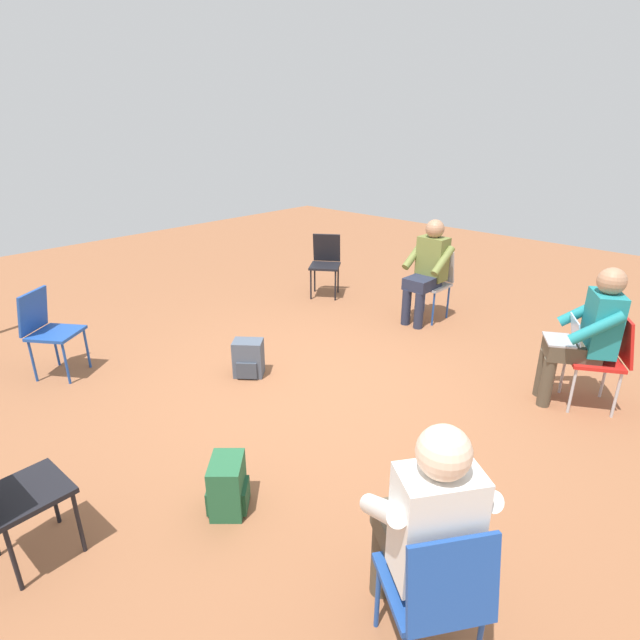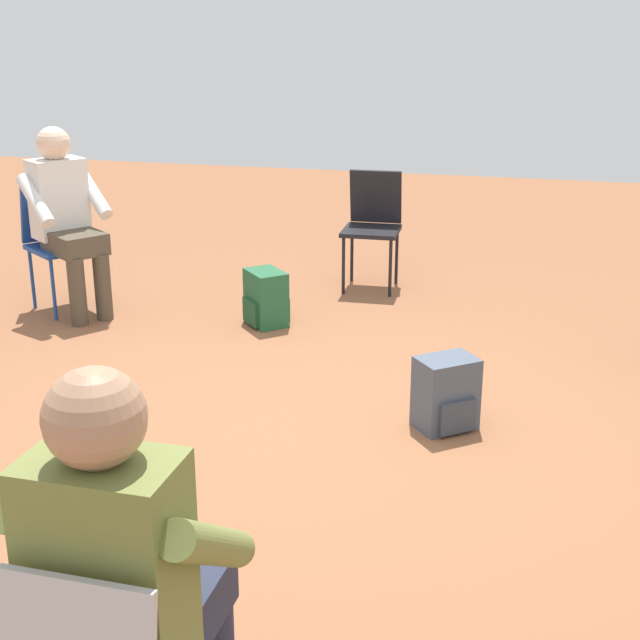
{
  "view_description": "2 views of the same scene",
  "coord_description": "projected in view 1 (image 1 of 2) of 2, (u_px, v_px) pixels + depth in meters",
  "views": [
    {
      "loc": [
        -2.74,
        2.97,
        2.32
      ],
      "look_at": [
        -0.09,
        0.13,
        0.76
      ],
      "focal_mm": 28.0,
      "sensor_mm": 36.0,
      "label": 1
    },
    {
      "loc": [
        1.11,
        -3.73,
        1.92
      ],
      "look_at": [
        0.17,
        -0.04,
        0.61
      ],
      "focal_mm": 50.0,
      "sensor_mm": 36.0,
      "label": 2
    }
  ],
  "objects": [
    {
      "name": "person_in_white",
      "position": [
        425.0,
        523.0,
        2.16
      ],
      "size": [
        0.63,
        0.63,
        1.24
      ],
      "rotation": [
        0.0,
        0.0,
        -2.19
      ],
      "color": "#4C4233",
      "rests_on": "ground"
    },
    {
      "name": "chair_southeast",
      "position": [
        326.0,
        260.0,
        6.96
      ],
      "size": [
        0.57,
        0.58,
        0.85
      ],
      "rotation": [
        0.0,
        0.0,
        0.6
      ],
      "color": "black",
      "rests_on": "ground"
    },
    {
      "name": "chair_north",
      "position": [
        9.0,
        491.0,
        2.64
      ],
      "size": [
        0.41,
        0.45,
        0.85
      ],
      "rotation": [
        0.0,
        0.0,
        -3.11
      ],
      "color": "black",
      "rests_on": "ground"
    },
    {
      "name": "chair_south",
      "position": [
        434.0,
        279.0,
        6.14
      ],
      "size": [
        0.41,
        0.44,
        0.85
      ],
      "rotation": [
        0.0,
        0.0,
        -0.01
      ],
      "color": "#B7B7BC",
      "rests_on": "ground"
    },
    {
      "name": "person_with_laptop",
      "position": [
        588.0,
        331.0,
        4.13
      ],
      "size": [
        0.64,
        0.62,
        1.24
      ],
      "rotation": [
        0.0,
        0.0,
        -1.04
      ],
      "color": "#4C4233",
      "rests_on": "ground"
    },
    {
      "name": "ground_plane",
      "position": [
        322.0,
        389.0,
        4.61
      ],
      "size": [
        15.13,
        15.13,
        0.0
      ],
      "primitive_type": "plane",
      "color": "brown"
    },
    {
      "name": "backpack_near_laptop_user",
      "position": [
        228.0,
        488.0,
        3.15
      ],
      "size": [
        0.34,
        0.34,
        0.36
      ],
      "rotation": [
        0.0,
        0.0,
        5.46
      ],
      "color": "#235B38",
      "rests_on": "ground"
    },
    {
      "name": "chair_southwest",
      "position": [
        605.0,
        354.0,
        4.17
      ],
      "size": [
        0.57,
        0.56,
        0.85
      ],
      "rotation": [
        0.0,
        0.0,
        -1.04
      ],
      "color": "red",
      "rests_on": "ground"
    },
    {
      "name": "chair_northeast",
      "position": [
        48.0,
        327.0,
        4.72
      ],
      "size": [
        0.58,
        0.57,
        0.85
      ],
      "rotation": [
        0.0,
        0.0,
        2.18
      ],
      "color": "#1E4799",
      "rests_on": "ground"
    },
    {
      "name": "backpack_by_empty_chair",
      "position": [
        249.0,
        360.0,
        4.83
      ],
      "size": [
        0.34,
        0.33,
        0.36
      ],
      "rotation": [
        0.0,
        0.0,
        0.69
      ],
      "color": "#475160",
      "rests_on": "ground"
    },
    {
      "name": "chair_northwest",
      "position": [
        437.0,
        589.0,
        2.08
      ],
      "size": [
        0.58,
        0.57,
        0.85
      ],
      "rotation": [
        0.0,
        0.0,
        -2.19
      ],
      "color": "#1E4799",
      "rests_on": "ground"
    },
    {
      "name": "person_in_olive",
      "position": [
        428.0,
        266.0,
        5.96
      ],
      "size": [
        0.5,
        0.53,
        1.24
      ],
      "rotation": [
        0.0,
        0.0,
        -0.01
      ],
      "color": "#23283D",
      "rests_on": "ground"
    }
  ]
}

